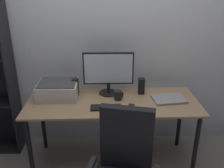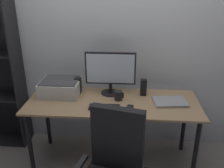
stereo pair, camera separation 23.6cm
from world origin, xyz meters
name	(u,v)px [view 2 (the right image)]	position (x,y,z in m)	size (l,w,h in m)	color
ground_plane	(113,161)	(0.00, 0.00, 0.00)	(12.00, 12.00, 0.00)	gray
back_wall	(116,35)	(0.00, 0.50, 1.30)	(6.40, 0.10, 2.60)	silver
desk	(113,109)	(0.00, 0.00, 0.66)	(1.71, 0.66, 0.74)	tan
monitor	(110,71)	(-0.04, 0.19, 1.00)	(0.52, 0.20, 0.45)	black
keyboard	(104,107)	(-0.07, -0.15, 0.75)	(0.29, 0.11, 0.02)	black
mouse	(129,108)	(0.17, -0.17, 0.76)	(0.06, 0.10, 0.03)	black
coffee_mug	(118,95)	(0.05, 0.04, 0.79)	(0.10, 0.08, 0.10)	black
laptop	(170,102)	(0.56, 0.01, 0.75)	(0.32, 0.23, 0.02)	#99999E
speaker_left	(78,85)	(-0.38, 0.18, 0.82)	(0.06, 0.07, 0.17)	black
speaker_right	(143,87)	(0.31, 0.18, 0.82)	(0.06, 0.07, 0.17)	black
printer	(61,87)	(-0.56, 0.13, 0.82)	(0.40, 0.34, 0.16)	silver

